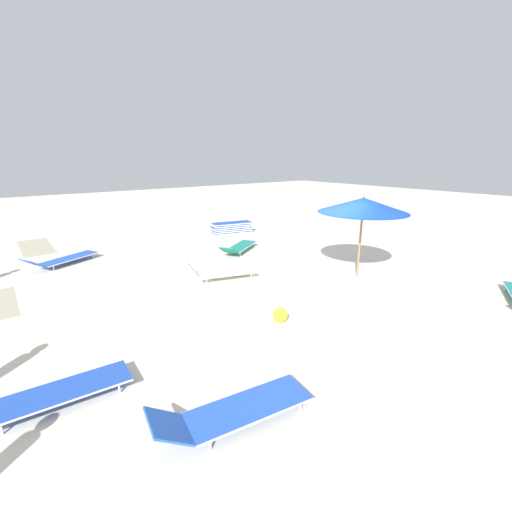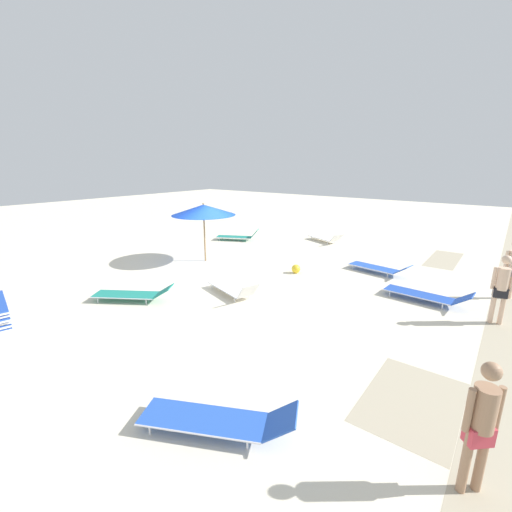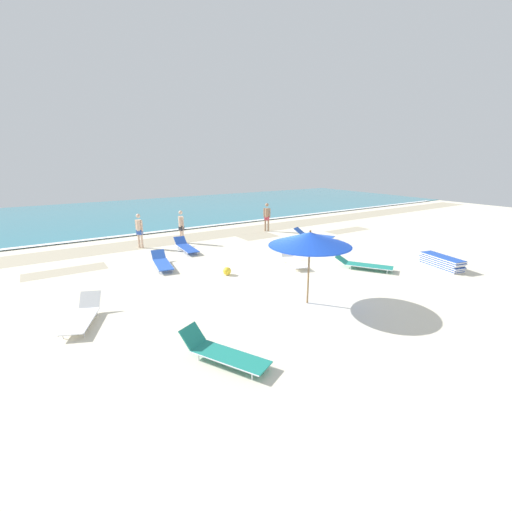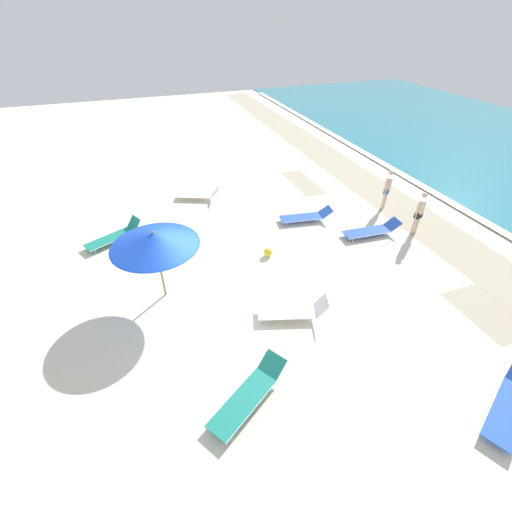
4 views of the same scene
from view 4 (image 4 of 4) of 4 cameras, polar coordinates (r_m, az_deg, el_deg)
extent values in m
cube|color=beige|center=(10.90, -6.44, -7.37)|extent=(60.00, 60.00, 0.16)
cube|color=#B3A68B|center=(15.22, 29.73, 2.00)|extent=(57.00, 2.20, 0.00)
cube|color=#B3A68B|center=(18.18, 7.79, 12.05)|extent=(3.10, 1.09, 0.00)
cube|color=#B3A68B|center=(12.46, 34.12, -7.78)|extent=(2.23, 1.46, 0.00)
cube|color=white|center=(17.01, 35.42, 3.60)|extent=(56.00, 0.44, 0.01)
cylinder|color=#9E7547|center=(10.62, -15.65, -2.04)|extent=(0.06, 0.06, 2.10)
cone|color=blue|center=(10.03, -16.61, 2.67)|extent=(2.54, 2.54, 0.42)
cylinder|color=#13359C|center=(10.13, -16.42, 1.74)|extent=(2.46, 2.46, 0.01)
sphere|color=#9E7547|center=(9.90, -16.85, 3.81)|extent=(0.07, 0.07, 0.07)
cube|color=white|center=(16.58, -10.23, 9.95)|extent=(1.19, 1.73, 0.03)
cylinder|color=silver|center=(16.85, -10.02, 10.41)|extent=(0.66, 1.51, 0.03)
cylinder|color=silver|center=(16.32, -10.44, 9.48)|extent=(0.66, 1.51, 0.03)
cube|color=white|center=(16.30, -6.80, 10.57)|extent=(0.69, 0.60, 0.41)
cylinder|color=silver|center=(17.00, -12.13, 10.04)|extent=(0.03, 0.03, 0.16)
cylinder|color=silver|center=(16.56, -12.54, 9.25)|extent=(0.03, 0.03, 0.16)
cylinder|color=silver|center=(16.72, -7.87, 10.06)|extent=(0.03, 0.03, 0.16)
cylinder|color=silver|center=(16.27, -8.18, 9.26)|extent=(0.03, 0.03, 0.16)
cube|color=blue|center=(9.98, 36.38, -20.24)|extent=(1.37, 1.96, 0.03)
cylinder|color=silver|center=(9.95, 34.71, -19.55)|extent=(0.86, 1.71, 0.03)
cylinder|color=silver|center=(9.54, 33.59, -23.07)|extent=(0.03, 0.03, 0.16)
cylinder|color=silver|center=(9.61, 36.62, -24.28)|extent=(0.03, 0.03, 0.16)
cylinder|color=silver|center=(10.53, 35.78, -17.17)|extent=(0.03, 0.03, 0.16)
cube|color=blue|center=(14.61, 7.44, 6.39)|extent=(0.85, 1.79, 0.03)
cylinder|color=silver|center=(14.86, 7.10, 6.97)|extent=(0.29, 1.71, 0.03)
cylinder|color=silver|center=(14.37, 7.79, 5.80)|extent=(0.29, 1.71, 0.03)
cube|color=blue|center=(14.89, 11.52, 7.24)|extent=(0.64, 0.55, 0.34)
cylinder|color=silver|center=(14.69, 4.60, 6.34)|extent=(0.03, 0.03, 0.16)
cylinder|color=silver|center=(14.27, 5.13, 5.33)|extent=(0.03, 0.03, 0.16)
cylinder|color=silver|center=(15.08, 9.58, 6.77)|extent=(0.03, 0.03, 0.16)
cylinder|color=silver|center=(14.67, 10.22, 5.79)|extent=(0.03, 0.03, 0.16)
cube|color=#1E8475|center=(14.27, -23.22, 2.66)|extent=(1.35, 1.90, 0.03)
cylinder|color=silver|center=(14.51, -23.75, 3.10)|extent=(0.84, 1.64, 0.03)
cylinder|color=silver|center=(14.02, -22.67, 2.20)|extent=(0.84, 1.64, 0.03)
cube|color=#1E8475|center=(14.50, -19.70, 5.14)|extent=(0.68, 0.59, 0.44)
cylinder|color=silver|center=(14.34, -26.04, 1.54)|extent=(0.03, 0.03, 0.16)
cylinder|color=silver|center=(13.92, -25.19, 0.72)|extent=(0.03, 0.03, 0.16)
cylinder|color=silver|center=(14.74, -21.18, 3.88)|extent=(0.03, 0.03, 0.16)
cylinder|color=silver|center=(14.33, -20.22, 3.15)|extent=(0.03, 0.03, 0.16)
cube|color=white|center=(10.17, 5.14, -9.26)|extent=(1.07, 1.79, 0.03)
cylinder|color=silver|center=(10.38, 4.95, -8.08)|extent=(0.53, 1.62, 0.03)
cylinder|color=silver|center=(9.96, 5.34, -10.50)|extent=(0.53, 1.62, 0.03)
cube|color=white|center=(10.18, 10.88, -8.09)|extent=(0.65, 0.50, 0.46)
cylinder|color=silver|center=(10.36, 1.30, -8.76)|extent=(0.03, 0.03, 0.16)
cylinder|color=silver|center=(10.01, 1.48, -10.83)|extent=(0.03, 0.03, 0.16)
cylinder|color=silver|center=(10.51, 8.55, -8.45)|extent=(0.03, 0.03, 0.16)
cylinder|color=silver|center=(10.16, 9.02, -10.48)|extent=(0.03, 0.03, 0.16)
cube|color=#1E8475|center=(8.41, -2.26, -23.20)|extent=(1.49, 1.86, 0.03)
cylinder|color=silver|center=(8.52, -3.94, -22.11)|extent=(1.01, 1.56, 0.03)
cylinder|color=silver|center=(8.32, -0.51, -24.31)|extent=(1.01, 1.56, 0.03)
cube|color=#1E8475|center=(8.79, 2.72, -17.60)|extent=(0.75, 0.72, 0.31)
cylinder|color=silver|center=(8.35, -7.21, -25.81)|extent=(0.03, 0.03, 0.16)
cylinder|color=silver|center=(8.17, -4.29, -27.87)|extent=(0.03, 0.03, 0.16)
cylinder|color=silver|center=(8.87, -0.49, -19.51)|extent=(0.03, 0.03, 0.16)
cylinder|color=silver|center=(8.71, 2.35, -21.19)|extent=(0.03, 0.03, 0.16)
cube|color=blue|center=(14.22, 17.90, 3.87)|extent=(0.72, 1.88, 0.03)
cylinder|color=silver|center=(14.43, 17.31, 4.50)|extent=(0.15, 1.85, 0.03)
cylinder|color=silver|center=(14.01, 18.51, 3.22)|extent=(0.15, 1.85, 0.03)
cube|color=blue|center=(14.76, 21.81, 4.95)|extent=(0.61, 0.50, 0.34)
cylinder|color=silver|center=(14.09, 14.83, 3.71)|extent=(0.03, 0.03, 0.16)
cylinder|color=silver|center=(13.73, 15.81, 2.59)|extent=(0.03, 0.03, 0.16)
cylinder|color=silver|center=(14.82, 19.71, 4.44)|extent=(0.03, 0.03, 0.16)
cylinder|color=silver|center=(14.48, 20.76, 3.38)|extent=(0.03, 0.03, 0.16)
cylinder|color=beige|center=(14.88, 24.86, 4.88)|extent=(0.11, 0.11, 0.90)
cylinder|color=beige|center=(15.03, 25.31, 5.07)|extent=(0.11, 0.11, 0.90)
cube|color=black|center=(14.79, 25.45, 6.19)|extent=(0.24, 0.33, 0.24)
cylinder|color=beige|center=(14.63, 25.81, 7.39)|extent=(0.27, 0.27, 0.55)
cylinder|color=beige|center=(14.49, 25.38, 7.21)|extent=(0.08, 0.08, 0.55)
cylinder|color=beige|center=(14.78, 26.23, 7.52)|extent=(0.08, 0.08, 0.55)
sphere|color=beige|center=(14.43, 26.32, 9.05)|extent=(0.21, 0.21, 0.21)
cylinder|color=beige|center=(16.52, 20.76, 9.06)|extent=(0.11, 0.11, 0.90)
cylinder|color=beige|center=(16.34, 20.53, 8.82)|extent=(0.11, 0.11, 0.90)
cube|color=#2D51B2|center=(16.28, 20.92, 10.08)|extent=(0.32, 0.35, 0.24)
cylinder|color=beige|center=(16.14, 21.20, 11.20)|extent=(0.27, 0.27, 0.55)
cylinder|color=beige|center=(16.30, 21.41, 11.39)|extent=(0.08, 0.08, 0.55)
cylinder|color=beige|center=(15.97, 20.97, 10.98)|extent=(0.08, 0.08, 0.55)
sphere|color=beige|center=(15.95, 21.58, 12.77)|extent=(0.21, 0.21, 0.21)
sphere|color=yellow|center=(12.42, 2.01, 0.63)|extent=(0.32, 0.32, 0.32)
camera|label=1|loc=(17.00, 10.94, 22.28)|focal=24.00mm
camera|label=2|loc=(10.49, 67.49, -8.14)|focal=24.00mm
camera|label=3|loc=(17.39, -47.23, 15.69)|focal=24.00mm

